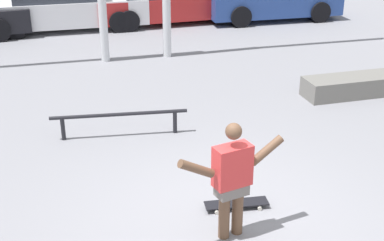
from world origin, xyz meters
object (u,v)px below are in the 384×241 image
Objects in this scene: grind_box at (353,86)px; parked_car_white at (65,5)px; skateboard at (237,203)px; skateboarder at (232,177)px; parked_car_red at (166,0)px; grind_rail at (119,118)px.

grind_box is 0.44× the size of parked_car_white.
skateboard is 0.18× the size of parked_car_white.
skateboarder is 0.32× the size of parked_car_red.
parked_car_white is (-1.73, 10.43, 0.61)m from skateboard.
skateboarder is 0.32× the size of parked_car_white.
skateboarder reaches higher than parked_car_red.
skateboard is 4.90m from grind_box.
grind_box is 0.89× the size of grind_rail.
parked_car_white is 3.05m from parked_car_red.
skateboarder reaches higher than grind_rail.
skateboard is at bearing 50.29° from skateboarder.
skateboarder reaches higher than parked_car_white.
grind_rail is 0.49× the size of parked_car_white.
parked_car_white is at bearing 126.84° from grind_box.
skateboard is 0.38× the size of grind_rail.
skateboarder is at bearing -134.93° from grind_box.
grind_box is (3.59, 3.33, 0.13)m from skateboard.
grind_rail is (-1.18, 2.57, 0.27)m from skateboard.
skateboarder is 11.07m from parked_car_white.
skateboard is 10.62m from parked_car_red.
parked_car_white is (-1.47, 10.97, -0.13)m from skateboarder.
skateboard is (0.26, 0.54, -0.73)m from skateboarder.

